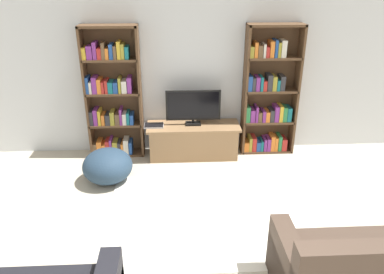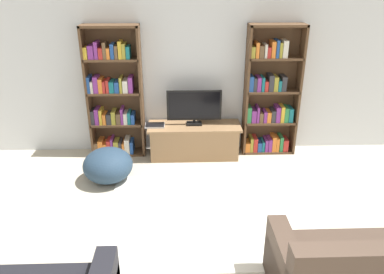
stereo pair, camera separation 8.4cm
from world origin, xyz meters
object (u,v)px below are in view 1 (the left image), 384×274
Objects in this scene: television at (193,107)px; tv_stand at (193,140)px; couch_right_sofa at (366,273)px; laptop at (154,126)px; bookshelf_right at (268,96)px; bookshelf_left at (112,96)px; beanbag_ottoman at (108,166)px.

tv_stand is at bearing -90.00° from television.
laptop is at bearing 123.97° from couch_right_sofa.
bookshelf_right is 1.31× the size of couch_right_sofa.
laptop is at bearing -14.89° from bookshelf_left.
bookshelf_left is 2.94× the size of beanbag_ottoman.
bookshelf_right reaches higher than beanbag_ottoman.
bookshelf_right reaches higher than tv_stand.
couch_right_sofa is 2.24× the size of beanbag_ottoman.
laptop is 0.43× the size of beanbag_ottoman.
laptop reaches higher than beanbag_ottoman.
bookshelf_left and bookshelf_right have the same top height.
television reaches higher than couch_right_sofa.
couch_right_sofa is (0.18, -3.16, -0.66)m from bookshelf_right.
laptop is at bearing -175.40° from television.
tv_stand is 1.72× the size of television.
laptop is 1.02m from beanbag_ottoman.
bookshelf_left is at bearing 129.99° from couch_right_sofa.
bookshelf_left is at bearing 165.11° from laptop.
couch_right_sofa is at bearing -56.03° from laptop.
tv_stand is 0.93× the size of couch_right_sofa.
television reaches higher than laptop.
television is at bearing -5.39° from bookshelf_left.
tv_stand is at bearing -6.83° from bookshelf_left.
television is 0.54× the size of couch_right_sofa.
bookshelf_right is at bearing -0.00° from bookshelf_left.
laptop is (-0.62, -0.02, 0.28)m from tv_stand.
bookshelf_left is 1.17m from beanbag_ottoman.
tv_stand is (-1.21, -0.15, -0.69)m from bookshelf_right.
television is 0.69m from laptop.
television is 3.39m from couch_right_sofa.
television is at bearing -174.38° from bookshelf_right.
television is 1.22× the size of beanbag_ottoman.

